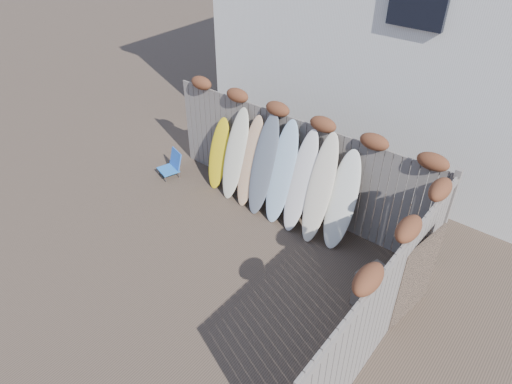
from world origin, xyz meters
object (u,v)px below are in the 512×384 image
Objects in this scene: lattice_panel at (416,278)px; surfboard_0 at (219,154)px; wooden_crate at (377,293)px; beach_chair at (172,164)px.

lattice_panel reaches higher than surfboard_0.
wooden_crate is 0.46× the size of lattice_panel.
surfboard_0 reaches higher than beach_chair.
lattice_panel is 4.85m from surfboard_0.
beach_chair is at bearing -174.89° from lattice_panel.
surfboard_0 is at bearing 166.18° from wooden_crate.
wooden_crate is (5.44, -0.66, 0.08)m from beach_chair.
beach_chair is 5.48m from wooden_crate.
lattice_panel reaches higher than wooden_crate.
lattice_panel reaches higher than beach_chair.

